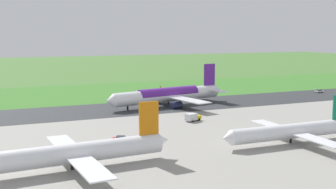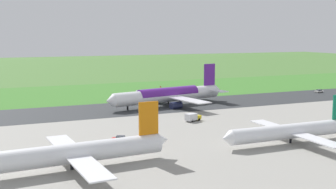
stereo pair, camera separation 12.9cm
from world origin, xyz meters
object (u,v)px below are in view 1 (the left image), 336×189
at_px(airliner_parked_far, 73,153).
at_px(traffic_cone_orange, 146,90).
at_px(airliner_main, 169,95).
at_px(service_truck_baggage, 193,117).
at_px(airliner_parked_mid, 292,131).
at_px(service_car_ops, 120,139).
at_px(service_car_followme, 319,91).
at_px(no_stopping_sign, 161,88).

xyz_separation_m(airliner_parked_far, traffic_cone_orange, (-58.12, -112.53, -3.32)).
relative_size(airliner_main, airliner_parked_far, 1.19).
bearing_deg(airliner_parked_far, traffic_cone_orange, -117.31).
bearing_deg(service_truck_baggage, traffic_cone_orange, -99.38).
bearing_deg(traffic_cone_orange, airliner_parked_mid, 89.13).
height_order(airliner_parked_mid, traffic_cone_orange, airliner_parked_mid).
relative_size(airliner_main, service_truck_baggage, 8.65).
xyz_separation_m(airliner_main, traffic_cone_orange, (-7.64, -45.98, -4.08)).
relative_size(airliner_parked_mid, service_car_ops, 8.92).
height_order(service_car_followme, no_stopping_sign, no_stopping_sign).
relative_size(airliner_main, traffic_cone_orange, 97.87).
relative_size(airliner_parked_mid, traffic_cone_orange, 73.85).
distance_m(service_car_ops, traffic_cone_orange, 103.05).
height_order(service_truck_baggage, traffic_cone_orange, service_truck_baggage).
xyz_separation_m(airliner_parked_far, no_stopping_sign, (-63.45, -106.75, -2.02)).
bearing_deg(service_car_ops, traffic_cone_orange, -114.24).
distance_m(airliner_parked_mid, no_stopping_sign, 107.11).
bearing_deg(service_car_ops, airliner_parked_mid, 155.29).
height_order(airliner_parked_mid, service_car_ops, airliner_parked_mid).
relative_size(service_truck_baggage, service_car_followme, 1.40).
bearing_deg(traffic_cone_orange, service_car_followme, 151.76).
xyz_separation_m(airliner_main, airliner_parked_far, (50.48, 66.55, -0.76)).
height_order(airliner_main, service_truck_baggage, airliner_main).
distance_m(service_truck_baggage, no_stopping_sign, 73.84).
bearing_deg(airliner_main, service_car_followme, -175.72).
bearing_deg(service_car_ops, airliner_main, -125.85).
xyz_separation_m(airliner_main, service_car_followme, (-81.87, -6.13, -3.51)).
height_order(airliner_main, service_car_ops, airliner_main).
distance_m(service_truck_baggage, service_car_followme, 94.75).
height_order(service_truck_baggage, service_car_followme, service_truck_baggage).
relative_size(airliner_main, no_stopping_sign, 20.18).
relative_size(airliner_parked_mid, no_stopping_sign, 15.23).
bearing_deg(airliner_parked_far, no_stopping_sign, -120.73).
distance_m(airliner_main, airliner_parked_mid, 66.94).
bearing_deg(no_stopping_sign, service_car_ops, 61.62).
bearing_deg(airliner_parked_mid, airliner_main, -84.91).
bearing_deg(airliner_main, traffic_cone_orange, -99.43).
xyz_separation_m(airliner_parked_far, service_car_ops, (-15.81, -18.57, -2.75)).
xyz_separation_m(airliner_parked_mid, airliner_parked_far, (56.41, -0.11, 0.35)).
height_order(airliner_parked_far, service_truck_baggage, airliner_parked_far).
distance_m(no_stopping_sign, traffic_cone_orange, 7.98).
height_order(service_truck_baggage, service_car_ops, service_truck_baggage).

